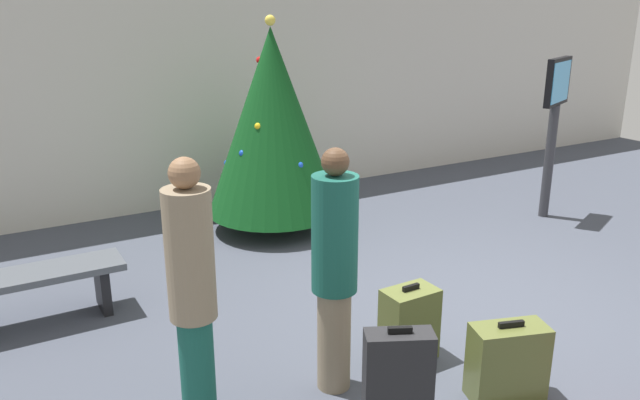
# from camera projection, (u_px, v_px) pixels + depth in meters

# --- Properties ---
(ground_plane) EXTENTS (16.00, 16.00, 0.00)m
(ground_plane) POSITION_uv_depth(u_px,v_px,m) (477.00, 313.00, 5.55)
(ground_plane) COLOR #424754
(back_wall) EXTENTS (16.00, 0.20, 3.16)m
(back_wall) POSITION_uv_depth(u_px,v_px,m) (264.00, 83.00, 8.70)
(back_wall) COLOR beige
(back_wall) RESTS_ON ground_plane
(holiday_tree) EXTENTS (1.59, 1.59, 2.51)m
(holiday_tree) POSITION_uv_depth(u_px,v_px,m) (272.00, 122.00, 7.27)
(holiday_tree) COLOR #4C3319
(holiday_tree) RESTS_ON ground_plane
(flight_info_kiosk) EXTENTS (0.69, 0.36, 2.01)m
(flight_info_kiosk) POSITION_uv_depth(u_px,v_px,m) (555.00, 111.00, 7.68)
(flight_info_kiosk) COLOR #333338
(flight_info_kiosk) RESTS_ON ground_plane
(waiting_bench) EXTENTS (1.49, 0.44, 0.48)m
(waiting_bench) POSITION_uv_depth(u_px,v_px,m) (32.00, 285.00, 5.25)
(waiting_bench) COLOR #4C5159
(waiting_bench) RESTS_ON ground_plane
(traveller_0) EXTENTS (0.33, 0.33, 1.79)m
(traveller_0) POSITION_uv_depth(u_px,v_px,m) (192.00, 290.00, 3.80)
(traveller_0) COLOR #19594C
(traveller_0) RESTS_ON ground_plane
(traveller_1) EXTENTS (0.44, 0.44, 1.75)m
(traveller_1) POSITION_uv_depth(u_px,v_px,m) (334.00, 266.00, 4.21)
(traveller_1) COLOR gray
(traveller_1) RESTS_ON ground_plane
(suitcase_0) EXTENTS (0.57, 0.40, 0.58)m
(suitcase_0) POSITION_uv_depth(u_px,v_px,m) (507.00, 362.00, 4.28)
(suitcase_0) COLOR #59602D
(suitcase_0) RESTS_ON ground_plane
(suitcase_2) EXTENTS (0.42, 0.27, 0.61)m
(suitcase_2) POSITION_uv_depth(u_px,v_px,m) (409.00, 324.00, 4.77)
(suitcase_2) COLOR #59602D
(suitcase_2) RESTS_ON ground_plane
(suitcase_4) EXTENTS (0.45, 0.34, 0.82)m
(suitcase_4) POSITION_uv_depth(u_px,v_px,m) (397.00, 390.00, 3.77)
(suitcase_4) COLOR #232326
(suitcase_4) RESTS_ON ground_plane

